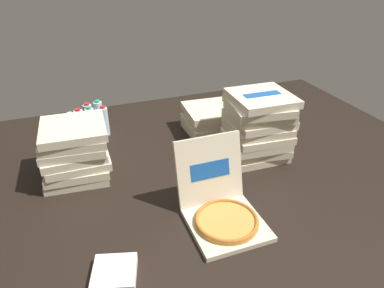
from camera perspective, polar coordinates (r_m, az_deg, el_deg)
name	(u,v)px	position (r m, az deg, el deg)	size (l,w,h in m)	color
ground_plane	(201,172)	(2.19, 1.41, -4.54)	(3.20, 2.40, 0.02)	black
open_pizza_box	(221,207)	(1.80, 4.76, -10.04)	(0.36, 0.46, 0.37)	beige
pizza_stack_right_mid	(257,126)	(2.29, 10.48, 2.93)	(0.42, 0.42, 0.43)	beige
pizza_stack_left_mid	(211,120)	(2.60, 3.15, 3.95)	(0.40, 0.38, 0.19)	beige
pizza_stack_left_far	(75,151)	(2.18, -18.32, -1.02)	(0.40, 0.40, 0.33)	beige
water_bottle_0	(80,124)	(2.63, -17.54, 3.10)	(0.06, 0.06, 0.22)	silver
water_bottle_1	(91,122)	(2.64, -15.95, 3.41)	(0.06, 0.06, 0.22)	silver
water_bottle_2	(99,115)	(2.73, -14.72, 4.54)	(0.06, 0.06, 0.22)	silver
water_bottle_3	(104,121)	(2.62, -13.92, 3.57)	(0.06, 0.06, 0.22)	silver
water_bottle_4	(72,128)	(2.59, -18.69, 2.45)	(0.06, 0.06, 0.22)	silver
water_bottle_5	(89,118)	(2.70, -16.27, 4.04)	(0.06, 0.06, 0.22)	silver
water_bottle_6	(96,127)	(2.56, -15.21, 2.72)	(0.06, 0.06, 0.22)	white
napkin_pile	(115,273)	(1.60, -12.35, -19.65)	(0.18, 0.18, 0.04)	white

